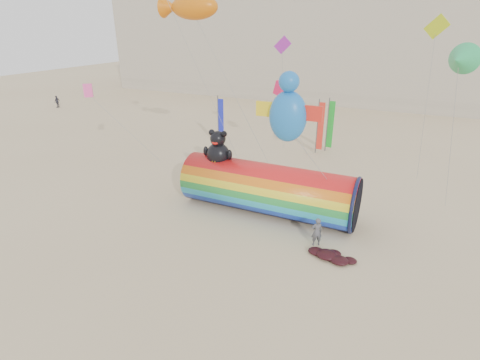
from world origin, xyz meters
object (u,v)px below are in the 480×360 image
at_px(windsock_assembly, 267,188).
at_px(fabric_bundle, 331,256).
at_px(hotel_building, 285,31).
at_px(kite_handler, 317,232).

bearing_deg(windsock_assembly, fabric_bundle, -35.41).
distance_m(hotel_building, kite_handler, 50.34).
bearing_deg(kite_handler, windsock_assembly, -64.49).
relative_size(kite_handler, fabric_bundle, 0.65).
bearing_deg(fabric_bundle, windsock_assembly, 144.59).
xyz_separation_m(hotel_building, kite_handler, (18.00, -46.05, -9.46)).
height_order(hotel_building, kite_handler, hotel_building).
distance_m(windsock_assembly, kite_handler, 4.86).
bearing_deg(windsock_assembly, hotel_building, 107.86).
distance_m(kite_handler, fabric_bundle, 1.60).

